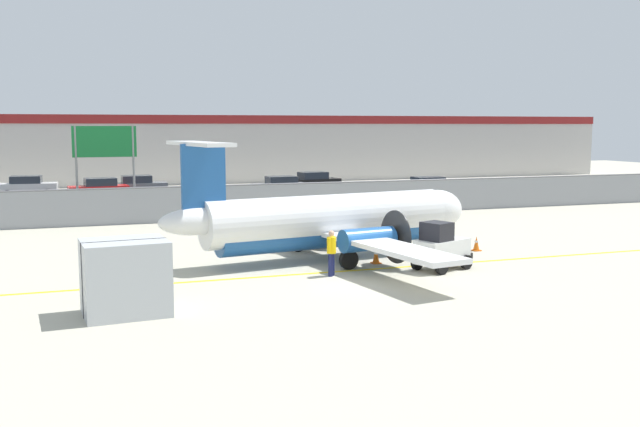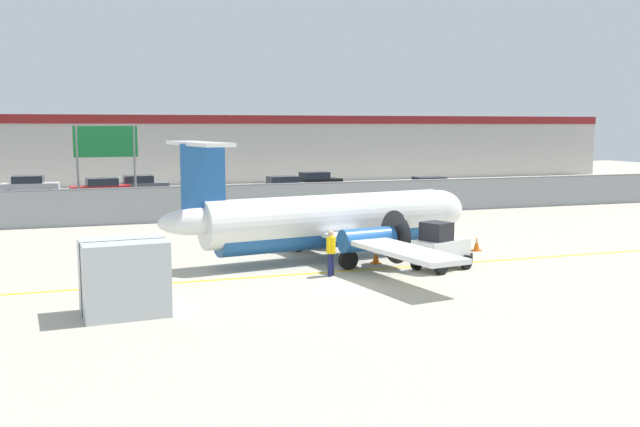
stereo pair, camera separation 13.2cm
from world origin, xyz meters
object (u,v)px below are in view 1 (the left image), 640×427
at_px(traffic_cone_far_right, 430,239).
at_px(parked_car_1, 99,189).
at_px(parked_car_0, 28,186).
at_px(parked_car_2, 138,186).
at_px(traffic_cone_near_left, 454,257).
at_px(traffic_cone_far_left, 376,256).
at_px(ground_crew_worker, 331,251).
at_px(parked_car_3, 209,190).
at_px(traffic_cone_near_right, 476,244).
at_px(highway_sign, 105,150).
at_px(parked_car_5, 314,182).
at_px(baggage_tug, 441,248).
at_px(parked_car_4, 280,187).
at_px(commuter_airplane, 333,221).
at_px(parked_car_6, 426,188).
at_px(cargo_container, 125,277).

height_order(traffic_cone_far_right, parked_car_1, parked_car_1).
xyz_separation_m(parked_car_0, parked_car_2, (8.04, -2.34, 0.00)).
height_order(traffic_cone_near_left, traffic_cone_far_left, same).
relative_size(ground_crew_worker, parked_car_3, 0.40).
xyz_separation_m(traffic_cone_near_left, traffic_cone_near_right, (2.56, 2.51, 0.00)).
distance_m(parked_car_3, highway_sign, 11.01).
xyz_separation_m(ground_crew_worker, parked_car_5, (9.93, 31.77, -0.06)).
distance_m(baggage_tug, parked_car_0, 38.52).
xyz_separation_m(ground_crew_worker, parked_car_4, (5.84, 27.72, -0.06)).
bearing_deg(parked_car_5, baggage_tug, -107.72).
bearing_deg(highway_sign, parked_car_3, 45.86).
xyz_separation_m(commuter_airplane, parked_car_1, (-8.48, 26.98, -0.71)).
bearing_deg(parked_car_3, traffic_cone_near_left, -76.12).
xyz_separation_m(parked_car_4, parked_car_5, (4.10, 4.06, 0.00)).
bearing_deg(traffic_cone_near_right, traffic_cone_far_left, -166.99).
relative_size(commuter_airplane, traffic_cone_far_right, 25.07).
distance_m(ground_crew_worker, traffic_cone_near_left, 5.39).
bearing_deg(parked_car_1, parked_car_0, -45.93).
height_order(commuter_airplane, parked_car_1, commuter_airplane).
height_order(commuter_airplane, baggage_tug, commuter_airplane).
xyz_separation_m(commuter_airplane, parked_car_5, (8.71, 28.57, -0.71)).
height_order(traffic_cone_near_left, parked_car_6, parked_car_6).
xyz_separation_m(parked_car_1, parked_car_6, (23.33, -6.65, 0.00)).
bearing_deg(traffic_cone_far_right, traffic_cone_near_right, -57.77).
distance_m(commuter_airplane, parked_car_1, 28.29).
xyz_separation_m(traffic_cone_near_right, highway_sign, (-15.05, 16.03, 3.83)).
xyz_separation_m(cargo_container, highway_sign, (0.38, 22.03, 3.04)).
bearing_deg(cargo_container, parked_car_4, 61.66).
bearing_deg(parked_car_2, parked_car_0, 161.64).
height_order(cargo_container, highway_sign, highway_sign).
height_order(commuter_airplane, parked_car_4, commuter_airplane).
xyz_separation_m(traffic_cone_near_left, parked_car_6, (10.75, 23.12, 0.58)).
bearing_deg(parked_car_3, traffic_cone_far_right, -70.63).
relative_size(ground_crew_worker, traffic_cone_far_left, 2.66).
relative_size(commuter_airplane, traffic_cone_far_left, 25.07).
bearing_deg(ground_crew_worker, parked_car_6, 98.43).
relative_size(ground_crew_worker, traffic_cone_near_right, 2.66).
height_order(commuter_airplane, parked_car_0, commuter_airplane).
distance_m(traffic_cone_near_right, traffic_cone_far_left, 5.51).
distance_m(cargo_container, traffic_cone_near_left, 13.36).
xyz_separation_m(ground_crew_worker, parked_car_2, (-4.29, 32.09, -0.06)).
bearing_deg(parked_car_4, traffic_cone_near_left, 86.81).
bearing_deg(baggage_tug, ground_crew_worker, 153.26).
bearing_deg(parked_car_5, commuter_airplane, -114.85).
xyz_separation_m(parked_car_3, parked_car_4, (5.67, 1.21, 0.00)).
height_order(parked_car_2, parked_car_4, same).
relative_size(commuter_airplane, highway_sign, 2.92).
relative_size(baggage_tug, parked_car_1, 0.59).
height_order(traffic_cone_far_left, parked_car_5, parked_car_5).
relative_size(commuter_airplane, ground_crew_worker, 9.44).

